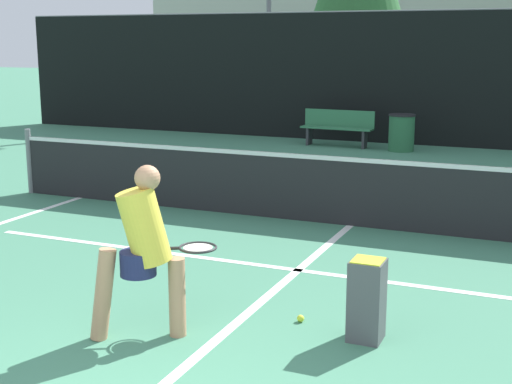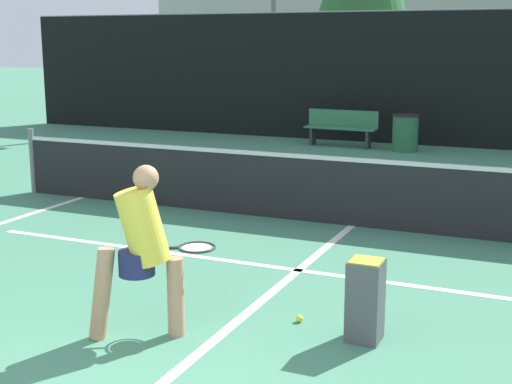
# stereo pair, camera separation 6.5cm
# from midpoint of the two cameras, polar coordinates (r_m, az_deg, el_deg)

# --- Properties ---
(court_service_line) EXTENTS (8.25, 0.10, 0.01)m
(court_service_line) POSITION_cam_midpoint_polar(r_m,az_deg,el_deg) (7.95, 3.14, -6.26)
(court_service_line) COLOR white
(court_service_line) RESTS_ON ground
(court_center_mark) EXTENTS (0.10, 5.66, 0.01)m
(court_center_mark) POSITION_cam_midpoint_polar(r_m,az_deg,el_deg) (7.32, 1.20, -7.88)
(court_center_mark) COLOR white
(court_center_mark) RESTS_ON ground
(net) EXTENTS (11.09, 0.09, 1.07)m
(net) POSITION_cam_midpoint_polar(r_m,az_deg,el_deg) (9.77, 7.45, 0.22)
(net) COLOR slate
(net) RESTS_ON ground
(fence_back) EXTENTS (24.00, 0.06, 3.20)m
(fence_back) POSITION_cam_midpoint_polar(r_m,az_deg,el_deg) (17.58, 14.92, 8.71)
(fence_back) COLOR black
(fence_back) RESTS_ON ground
(player_practicing) EXTENTS (0.97, 0.97, 1.50)m
(player_practicing) POSITION_cam_midpoint_polar(r_m,az_deg,el_deg) (6.06, -9.31, -4.29)
(player_practicing) COLOR tan
(player_practicing) RESTS_ON ground
(tennis_ball_scattered_0) EXTENTS (0.07, 0.07, 0.07)m
(tennis_ball_scattered_0) POSITION_cam_midpoint_polar(r_m,az_deg,el_deg) (6.55, 3.30, -10.06)
(tennis_ball_scattered_0) COLOR #D1E033
(tennis_ball_scattered_0) RESTS_ON ground
(ball_hopper) EXTENTS (0.28, 0.28, 0.71)m
(ball_hopper) POSITION_cam_midpoint_polar(r_m,az_deg,el_deg) (6.13, 8.55, -8.39)
(ball_hopper) COLOR #4C4C51
(ball_hopper) RESTS_ON ground
(courtside_bench) EXTENTS (1.77, 0.47, 0.86)m
(courtside_bench) POSITION_cam_midpoint_polar(r_m,az_deg,el_deg) (17.23, 6.44, 5.23)
(courtside_bench) COLOR #33724C
(courtside_bench) RESTS_ON ground
(trash_bin) EXTENTS (0.61, 0.61, 0.85)m
(trash_bin) POSITION_cam_midpoint_polar(r_m,az_deg,el_deg) (16.69, 11.46, 4.68)
(trash_bin) COLOR #28603D
(trash_bin) RESTS_ON ground
(parked_car) EXTENTS (1.61, 4.17, 1.50)m
(parked_car) POSITION_cam_midpoint_polar(r_m,az_deg,el_deg) (21.57, 6.26, 7.02)
(parked_car) COLOR #B7B7BC
(parked_car) RESTS_ON ground
(building_far) EXTENTS (36.00, 2.40, 5.34)m
(building_far) POSITION_cam_midpoint_polar(r_m,az_deg,el_deg) (35.26, 19.42, 11.67)
(building_far) COLOR #B2ADA3
(building_far) RESTS_ON ground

